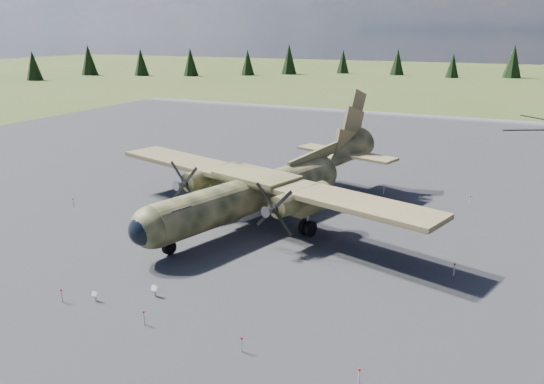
% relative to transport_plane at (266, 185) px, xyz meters
% --- Properties ---
extents(ground, '(500.00, 500.00, 0.00)m').
position_rel_transport_plane_xyz_m(ground, '(-0.63, -4.63, -3.03)').
color(ground, '#4A5124').
rests_on(ground, ground).
extents(apron, '(120.00, 120.00, 0.04)m').
position_rel_transport_plane_xyz_m(apron, '(-0.63, 5.37, -3.03)').
color(apron, '#58585D').
rests_on(apron, ground).
extents(transport_plane, '(31.56, 28.17, 10.54)m').
position_rel_transport_plane_xyz_m(transport_plane, '(0.00, 0.00, 0.00)').
color(transport_plane, '#2F381E').
rests_on(transport_plane, ground).
extents(info_placard_left, '(0.39, 0.16, 0.61)m').
position_rel_transport_plane_xyz_m(info_placard_left, '(-2.97, -17.20, -2.62)').
color(info_placard_left, gray).
rests_on(info_placard_left, ground).
extents(info_placard_right, '(0.47, 0.24, 0.70)m').
position_rel_transport_plane_xyz_m(info_placard_right, '(-0.12, -15.22, -2.56)').
color(info_placard_right, gray).
rests_on(info_placard_right, ground).
extents(barrier_fence, '(33.12, 29.62, 0.85)m').
position_rel_transport_plane_xyz_m(barrier_fence, '(-1.09, -4.71, -2.52)').
color(barrier_fence, silver).
rests_on(barrier_fence, ground).
extents(treeline, '(334.71, 333.36, 10.91)m').
position_rel_transport_plane_xyz_m(treeline, '(0.29, -1.99, 1.69)').
color(treeline, black).
rests_on(treeline, ground).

